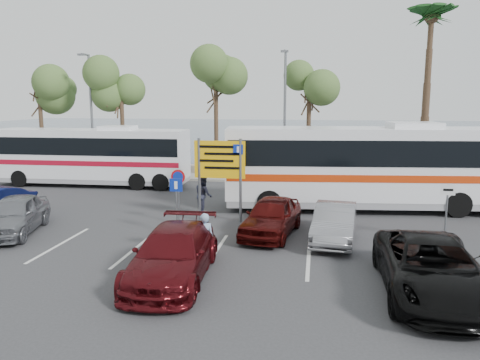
% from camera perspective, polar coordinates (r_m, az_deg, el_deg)
% --- Properties ---
extents(ground, '(120.00, 120.00, 0.00)m').
position_cam_1_polar(ground, '(17.69, -7.78, -7.47)').
color(ground, '#313134').
rests_on(ground, ground).
extents(kerb_strip, '(44.00, 2.40, 0.15)m').
position_cam_1_polar(kerb_strip, '(30.97, -0.15, 0.24)').
color(kerb_strip, gray).
rests_on(kerb_strip, ground).
extents(seawall, '(48.00, 0.80, 0.60)m').
position_cam_1_polar(seawall, '(32.88, 0.43, 1.20)').
color(seawall, gray).
rests_on(seawall, ground).
extents(sea, '(140.00, 140.00, 0.00)m').
position_cam_1_polar(sea, '(76.46, 5.62, 5.86)').
color(sea, '#3C4F61').
rests_on(sea, ground).
extents(tree_far_left, '(3.20, 3.20, 7.60)m').
position_cam_1_polar(tree_far_left, '(35.67, -23.36, 10.80)').
color(tree_far_left, '#382619').
rests_on(tree_far_left, kerb_strip).
extents(tree_left, '(3.20, 3.20, 7.20)m').
position_cam_1_polar(tree_left, '(32.84, -14.32, 10.88)').
color(tree_left, '#382619').
rests_on(tree_left, kerb_strip).
extents(tree_mid, '(3.20, 3.20, 8.00)m').
position_cam_1_polar(tree_mid, '(30.86, -2.97, 12.46)').
color(tree_mid, '#382619').
rests_on(tree_mid, kerb_strip).
extents(tree_right, '(3.20, 3.20, 7.40)m').
position_cam_1_polar(tree_right, '(30.13, 8.48, 11.50)').
color(tree_right, '#382619').
rests_on(tree_right, kerb_strip).
extents(palm_tree, '(4.80, 4.80, 11.20)m').
position_cam_1_polar(palm_tree, '(31.14, 22.31, 17.69)').
color(palm_tree, '#382619').
rests_on(palm_tree, kerb_strip).
extents(street_lamp_left, '(0.45, 1.15, 8.01)m').
position_cam_1_polar(street_lamp_left, '(33.26, -17.74, 8.28)').
color(street_lamp_left, slate).
rests_on(street_lamp_left, kerb_strip).
extents(street_lamp_right, '(0.45, 1.15, 8.01)m').
position_cam_1_polar(street_lamp_right, '(29.71, 5.46, 8.56)').
color(street_lamp_right, slate).
rests_on(street_lamp_right, kerb_strip).
extents(direction_sign, '(2.20, 0.12, 3.60)m').
position_cam_1_polar(direction_sign, '(19.93, -2.48, 1.74)').
color(direction_sign, slate).
rests_on(direction_sign, ground).
extents(sign_no_stop, '(0.60, 0.08, 2.35)m').
position_cam_1_polar(sign_no_stop, '(19.69, -7.52, -0.96)').
color(sign_no_stop, slate).
rests_on(sign_no_stop, ground).
extents(sign_parking, '(0.50, 0.07, 2.25)m').
position_cam_1_polar(sign_parking, '(18.11, -7.76, -2.26)').
color(sign_parking, slate).
rests_on(sign_parking, ground).
extents(sign_taxi, '(0.50, 0.07, 2.20)m').
position_cam_1_polar(sign_taxi, '(18.62, 23.91, -2.84)').
color(sign_taxi, slate).
rests_on(sign_taxi, ground).
extents(lane_markings, '(12.02, 4.20, 0.01)m').
position_cam_1_polar(lane_markings, '(17.16, -12.46, -8.15)').
color(lane_markings, silver).
rests_on(lane_markings, ground).
extents(coach_bus_left, '(11.81, 2.80, 3.66)m').
position_cam_1_polar(coach_bus_left, '(29.97, -17.63, 2.59)').
color(coach_bus_left, white).
rests_on(coach_bus_left, ground).
extents(coach_bus_right, '(13.64, 4.32, 4.18)m').
position_cam_1_polar(coach_bus_right, '(22.98, 15.37, 1.23)').
color(coach_bus_right, white).
rests_on(coach_bus_right, ground).
extents(car_silver_a, '(2.84, 4.72, 1.50)m').
position_cam_1_polar(car_silver_a, '(20.42, -25.85, -3.85)').
color(car_silver_a, slate).
rests_on(car_silver_a, ground).
extents(car_maroon, '(2.39, 5.27, 1.50)m').
position_cam_1_polar(car_maroon, '(13.99, -8.16, -8.96)').
color(car_maroon, '#510D11').
rests_on(car_maroon, ground).
extents(car_red, '(2.42, 4.57, 1.48)m').
position_cam_1_polar(car_red, '(18.25, 3.86, -4.44)').
color(car_red, '#400A09').
rests_on(car_red, ground).
extents(suv_black, '(2.61, 5.60, 1.55)m').
position_cam_1_polar(suv_black, '(13.74, 22.33, -9.87)').
color(suv_black, black).
rests_on(suv_black, ground).
extents(car_silver_b, '(1.88, 4.31, 1.38)m').
position_cam_1_polar(car_silver_b, '(17.83, 11.46, -5.13)').
color(car_silver_b, gray).
rests_on(car_silver_b, ground).
extents(pedestrian_near, '(0.71, 0.59, 1.65)m').
position_cam_1_polar(pedestrian_near, '(15.20, -4.36, -7.06)').
color(pedestrian_near, '#86A3C4').
rests_on(pedestrian_near, ground).
extents(pedestrian_far, '(1.07, 1.13, 1.84)m').
position_cam_1_polar(pedestrian_far, '(21.47, -4.47, -1.80)').
color(pedestrian_far, '#303248').
rests_on(pedestrian_far, ground).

